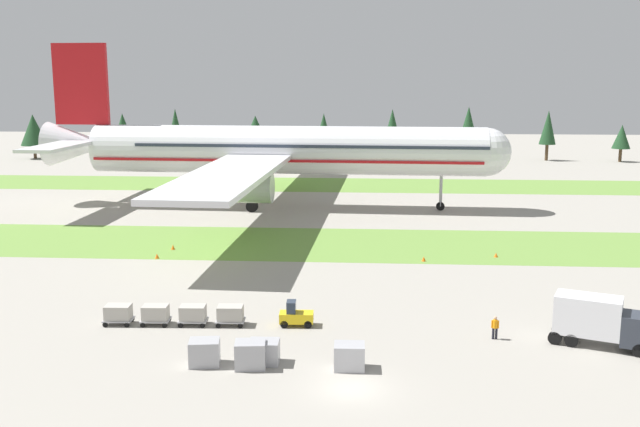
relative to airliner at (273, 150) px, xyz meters
name	(u,v)px	position (x,y,z in m)	size (l,w,h in m)	color
ground_plane	(350,388)	(12.80, -61.71, -8.45)	(400.00, 400.00, 0.00)	gray
grass_strip_near	(359,244)	(12.80, -22.87, -8.45)	(320.00, 16.79, 0.01)	olive
grass_strip_far	(362,185)	(12.80, 22.70, -8.45)	(320.00, 16.79, 0.01)	olive
airliner	(273,150)	(0.00, 0.00, 0.00)	(67.56, 82.99, 23.58)	silver
baggage_tug	(295,316)	(8.30, -50.59, -7.64)	(2.65, 1.41, 1.97)	yellow
cargo_dolly_lead	(230,314)	(3.28, -50.80, -7.54)	(2.26, 1.59, 1.55)	#A3A3A8
cargo_dolly_second	(193,313)	(0.38, -50.93, -7.54)	(2.26, 1.59, 1.55)	#A3A3A8
cargo_dolly_third	(156,313)	(-2.52, -51.06, -7.54)	(2.26, 1.59, 1.55)	#A3A3A8
cargo_dolly_fourth	(118,313)	(-5.42, -51.18, -7.54)	(2.26, 1.59, 1.55)	#A3A3A8
catering_truck	(601,320)	(30.34, -53.43, -6.50)	(7.31, 4.70, 3.58)	#2D333D
ground_crew_marshaller	(495,327)	(23.13, -52.49, -7.51)	(0.56, 0.36, 1.74)	black
uld_container_0	(264,352)	(6.93, -58.07, -7.67)	(2.00, 1.60, 1.56)	#A3A3A8
uld_container_1	(204,352)	(3.01, -58.61, -7.60)	(2.00, 1.60, 1.71)	#A3A3A8
uld_container_2	(250,355)	(6.13, -58.86, -7.57)	(2.00, 1.60, 1.78)	#A3A3A8
uld_container_3	(349,356)	(12.65, -58.64, -7.61)	(2.00, 1.60, 1.69)	#A3A3A8
taxiway_marker_0	(424,259)	(19.64, -30.08, -8.20)	(0.44, 0.44, 0.50)	orange
taxiway_marker_1	(173,247)	(-7.73, -26.75, -8.18)	(0.44, 0.44, 0.55)	orange
taxiway_marker_2	(496,255)	(27.44, -27.84, -8.22)	(0.44, 0.44, 0.48)	orange
taxiway_marker_3	(157,256)	(-8.36, -30.76, -8.19)	(0.44, 0.44, 0.53)	orange
distant_tree_line	(361,129)	(12.17, 61.35, -1.43)	(157.80, 11.09, 12.23)	#4C3823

